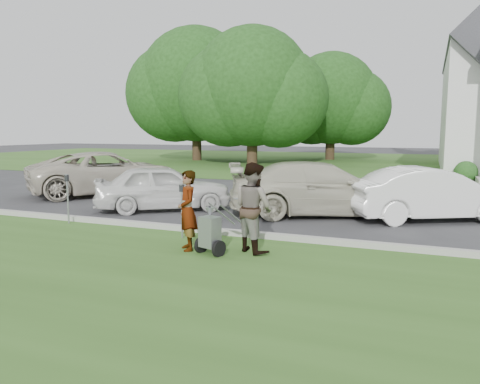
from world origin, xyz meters
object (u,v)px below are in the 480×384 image
Objects in this scene: person_left at (188,211)px; parking_meter_near at (182,204)px; tree_back at (331,103)px; car_c at (321,189)px; car_a at (108,173)px; car_b at (163,187)px; tree_far at (196,90)px; parking_meter_far at (67,193)px; tree_left at (252,92)px; person_right at (253,208)px; car_d at (431,194)px; striping_cart at (210,233)px.

person_left is 1.09m from parking_meter_near.
tree_back is 26.66m from car_c.
car_a is (-6.40, 5.62, 0.03)m from parking_meter_near.
car_b is (3.94, -2.39, -0.12)m from car_a.
tree_far is 28.56m from parking_meter_near.
parking_meter_far is 0.22× the size of car_a.
tree_left reaches higher than car_b.
tree_far is at bearing -153.44° from tree_back.
person_right is at bearing 150.89° from car_c.
tree_far is at bearing 153.44° from tree_left.
car_a reaches higher than car_b.
tree_back is 5.79× the size of person_left.
car_d is at bearing 40.60° from parking_meter_near.
car_d is (5.29, 4.53, -0.07)m from parking_meter_near.
parking_meter_near is 4.06m from car_b.
tree_left is 1.78× the size of car_a.
car_a reaches higher than parking_meter_far.
tree_left reaches higher than car_d.
parking_meter_far is at bearing 174.26° from parking_meter_near.
tree_back is (10.00, 5.00, -0.97)m from tree_far.
person_left reaches higher than parking_meter_near.
car_a is 1.43× the size of car_b.
tree_left reaches higher than car_a.
person_right is (8.58, -22.62, -4.19)m from tree_left.
tree_left is 17.06m from car_a.
tree_far is 8.71× the size of parking_meter_far.
parking_meter_far is at bearing -91.94° from tree_back.
person_left is at bearing -54.54° from parking_meter_near.
car_c is (1.07, 5.26, 0.33)m from striping_cart.
tree_far reaches higher than car_d.
tree_back is at bearing 26.56° from tree_far.
tree_back is 1.61× the size of car_a.
tree_far is 29.87m from person_right.
tree_far is 6.35× the size of person_right.
car_b is at bearing 176.72° from person_left.
car_a is (-2.74, 5.26, -0.01)m from parking_meter_far.
tree_back is (4.00, 8.00, -0.38)m from tree_left.
tree_back is 30.50m from parking_meter_near.
car_b is (1.19, 2.86, -0.13)m from parking_meter_far.
tree_left is 2.37× the size of car_d.
car_b is 7.86m from car_d.
car_a is (-8.33, 6.11, -0.09)m from person_right.
person_left is at bearing -62.96° from tree_far.
striping_cart is at bearing 143.69° from car_c.
car_c is at bearing 121.87° from person_left.
person_left is 0.37× the size of car_d.
parking_meter_near is at bearing 157.86° from striping_cart.
person_left is 4.47m from parking_meter_far.
parking_meter_near is at bearing -73.28° from tree_left.
tree_far is at bearing -33.74° from car_a.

